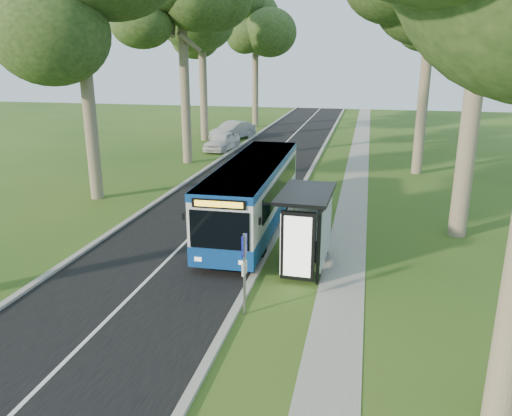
% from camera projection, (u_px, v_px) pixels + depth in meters
% --- Properties ---
extents(ground, '(120.00, 120.00, 0.00)m').
position_uv_depth(ground, '(254.00, 277.00, 17.27)').
color(ground, '#284C17').
rests_on(ground, ground).
extents(road, '(7.00, 100.00, 0.02)m').
position_uv_depth(road, '(232.00, 196.00, 27.34)').
color(road, black).
rests_on(road, ground).
extents(kerb_east, '(0.25, 100.00, 0.12)m').
position_uv_depth(kerb_east, '(296.00, 198.00, 26.60)').
color(kerb_east, '#9E9B93').
rests_on(kerb_east, ground).
extents(kerb_west, '(0.25, 100.00, 0.12)m').
position_uv_depth(kerb_west, '(172.00, 191.00, 28.06)').
color(kerb_west, '#9E9B93').
rests_on(kerb_west, ground).
extents(centre_line, '(0.12, 100.00, 0.00)m').
position_uv_depth(centre_line, '(232.00, 195.00, 27.34)').
color(centre_line, white).
rests_on(centre_line, road).
extents(footpath, '(1.50, 100.00, 0.02)m').
position_uv_depth(footpath, '(353.00, 203.00, 25.99)').
color(footpath, gray).
rests_on(footpath, ground).
extents(bus, '(2.51, 11.15, 2.95)m').
position_uv_depth(bus, '(254.00, 194.00, 21.89)').
color(bus, white).
rests_on(bus, ground).
extents(bus_stop_sign, '(0.10, 0.36, 2.52)m').
position_uv_depth(bus_stop_sign, '(244.00, 265.00, 14.32)').
color(bus_stop_sign, gray).
rests_on(bus_stop_sign, ground).
extents(bus_shelter, '(1.88, 3.33, 2.81)m').
position_uv_depth(bus_shelter, '(308.00, 218.00, 17.11)').
color(bus_shelter, black).
rests_on(bus_shelter, ground).
extents(litter_bin, '(0.50, 0.50, 0.88)m').
position_uv_depth(litter_bin, '(300.00, 215.00, 22.53)').
color(litter_bin, black).
rests_on(litter_bin, ground).
extents(car_white, '(2.32, 4.63, 1.51)m').
position_uv_depth(car_white, '(222.00, 141.00, 40.45)').
color(car_white, silver).
rests_on(car_white, ground).
extents(car_silver, '(3.48, 5.28, 1.64)m').
position_uv_depth(car_silver, '(233.00, 131.00, 45.72)').
color(car_silver, '#9FA2A7').
rests_on(car_silver, ground).
extents(tree_west_c, '(5.20, 5.20, 14.40)m').
position_uv_depth(tree_west_c, '(181.00, 4.00, 32.86)').
color(tree_west_c, '#7A6B56').
rests_on(tree_west_c, ground).
extents(tree_west_d, '(5.20, 5.20, 15.44)m').
position_uv_depth(tree_west_d, '(201.00, 6.00, 42.40)').
color(tree_west_d, '#7A6B56').
rests_on(tree_west_d, ground).
extents(tree_west_e, '(5.20, 5.20, 13.90)m').
position_uv_depth(tree_west_e, '(255.00, 27.00, 51.55)').
color(tree_west_e, '#7A6B56').
rests_on(tree_west_e, ground).
extents(tree_east_c, '(5.20, 5.20, 14.24)m').
position_uv_depth(tree_east_c, '(433.00, 0.00, 29.60)').
color(tree_east_c, '#7A6B56').
rests_on(tree_east_c, ground).
extents(tree_east_d, '(5.20, 5.20, 13.32)m').
position_uv_depth(tree_east_d, '(430.00, 24.00, 40.76)').
color(tree_east_d, '#7A6B56').
rests_on(tree_east_d, ground).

